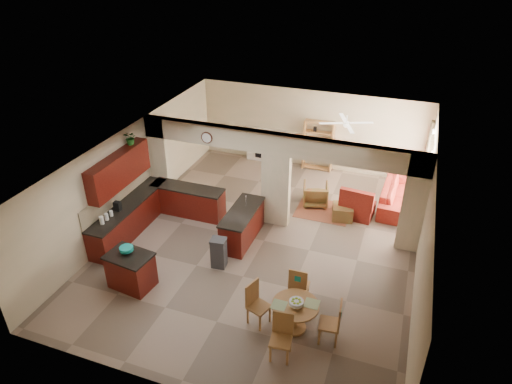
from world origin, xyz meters
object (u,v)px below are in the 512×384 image
(sofa, at_px, (399,195))
(armchair, at_px, (315,194))
(dining_table, at_px, (295,312))
(kitchen_island, at_px, (131,270))

(sofa, height_order, armchair, sofa)
(dining_table, height_order, armchair, armchair)
(kitchen_island, xyz_separation_m, dining_table, (4.03, -0.01, 0.01))
(sofa, relative_size, armchair, 3.21)
(kitchen_island, relative_size, sofa, 0.46)
(sofa, bearing_deg, dining_table, 167.00)
(kitchen_island, height_order, dining_table, kitchen_island)
(kitchen_island, height_order, sofa, kitchen_island)
(kitchen_island, xyz_separation_m, sofa, (5.69, 5.97, -0.10))
(dining_table, height_order, sofa, sofa)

